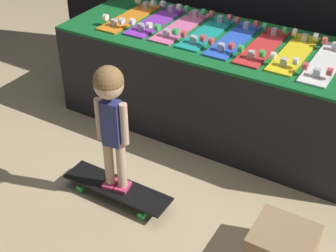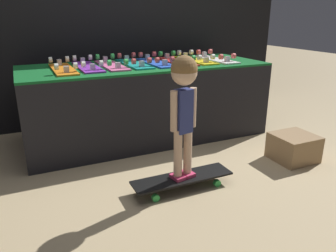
{
  "view_description": "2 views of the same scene",
  "coord_description": "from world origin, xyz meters",
  "px_view_note": "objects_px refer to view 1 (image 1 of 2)",
  "views": [
    {
      "loc": [
        1.3,
        -2.39,
        2.14
      ],
      "look_at": [
        0.01,
        -0.21,
        0.41
      ],
      "focal_mm": 50.0,
      "sensor_mm": 36.0,
      "label": 1
    },
    {
      "loc": [
        -1.14,
        -2.47,
        1.22
      ],
      "look_at": [
        -0.1,
        -0.2,
        0.35
      ],
      "focal_mm": 35.0,
      "sensor_mm": 36.0,
      "label": 2
    }
  ],
  "objects_px": {
    "skateboard_purple_on_rack": "(156,20)",
    "child": "(111,107)",
    "skateboard_teal_on_rack": "(207,31)",
    "skateboard_pink_on_rack": "(181,25)",
    "skateboard_orange_on_rack": "(131,16)",
    "skateboard_yellow_on_rack": "(294,52)",
    "skateboard_red_on_rack": "(263,45)",
    "skateboard_white_on_rack": "(326,62)",
    "storage_box": "(282,247)",
    "skateboard_blue_on_rack": "(234,38)",
    "skateboard_on_floor": "(117,188)"
  },
  "relations": [
    {
      "from": "skateboard_purple_on_rack",
      "to": "child",
      "type": "height_order",
      "value": "child"
    },
    {
      "from": "skateboard_teal_on_rack",
      "to": "skateboard_pink_on_rack",
      "type": "bearing_deg",
      "value": 179.54
    },
    {
      "from": "skateboard_purple_on_rack",
      "to": "child",
      "type": "bearing_deg",
      "value": -70.83
    },
    {
      "from": "skateboard_orange_on_rack",
      "to": "skateboard_yellow_on_rack",
      "type": "xyz_separation_m",
      "value": [
        1.34,
        0.02,
        0.0
      ]
    },
    {
      "from": "skateboard_orange_on_rack",
      "to": "skateboard_red_on_rack",
      "type": "bearing_deg",
      "value": 0.65
    },
    {
      "from": "skateboard_pink_on_rack",
      "to": "skateboard_white_on_rack",
      "type": "height_order",
      "value": "same"
    },
    {
      "from": "skateboard_white_on_rack",
      "to": "storage_box",
      "type": "bearing_deg",
      "value": -81.1
    },
    {
      "from": "skateboard_pink_on_rack",
      "to": "skateboard_white_on_rack",
      "type": "distance_m",
      "value": 1.11
    },
    {
      "from": "skateboard_red_on_rack",
      "to": "skateboard_white_on_rack",
      "type": "distance_m",
      "value": 0.45
    },
    {
      "from": "skateboard_blue_on_rack",
      "to": "skateboard_on_floor",
      "type": "xyz_separation_m",
      "value": [
        -0.27,
        -1.13,
        -0.69
      ]
    },
    {
      "from": "skateboard_white_on_rack",
      "to": "child",
      "type": "bearing_deg",
      "value": -130.47
    },
    {
      "from": "skateboard_yellow_on_rack",
      "to": "skateboard_blue_on_rack",
      "type": "bearing_deg",
      "value": -179.9
    },
    {
      "from": "child",
      "to": "storage_box",
      "type": "relative_size",
      "value": 2.54
    },
    {
      "from": "skateboard_purple_on_rack",
      "to": "skateboard_red_on_rack",
      "type": "xyz_separation_m",
      "value": [
        0.89,
        -0.02,
        0.0
      ]
    },
    {
      "from": "skateboard_red_on_rack",
      "to": "skateboard_yellow_on_rack",
      "type": "relative_size",
      "value": 1.0
    },
    {
      "from": "skateboard_teal_on_rack",
      "to": "skateboard_white_on_rack",
      "type": "bearing_deg",
      "value": -3.3
    },
    {
      "from": "skateboard_purple_on_rack",
      "to": "skateboard_white_on_rack",
      "type": "bearing_deg",
      "value": -2.22
    },
    {
      "from": "skateboard_orange_on_rack",
      "to": "skateboard_yellow_on_rack",
      "type": "height_order",
      "value": "same"
    },
    {
      "from": "skateboard_yellow_on_rack",
      "to": "skateboard_white_on_rack",
      "type": "height_order",
      "value": "same"
    },
    {
      "from": "child",
      "to": "skateboard_white_on_rack",
      "type": "bearing_deg",
      "value": 39.27
    },
    {
      "from": "skateboard_pink_on_rack",
      "to": "skateboard_white_on_rack",
      "type": "xyz_separation_m",
      "value": [
        1.11,
        -0.05,
        0.0
      ]
    },
    {
      "from": "skateboard_orange_on_rack",
      "to": "child",
      "type": "xyz_separation_m",
      "value": [
        0.62,
        -1.12,
        -0.06
      ]
    },
    {
      "from": "skateboard_white_on_rack",
      "to": "storage_box",
      "type": "xyz_separation_m",
      "value": [
        0.17,
        -1.06,
        -0.65
      ]
    },
    {
      "from": "child",
      "to": "storage_box",
      "type": "xyz_separation_m",
      "value": [
        1.1,
        0.04,
        -0.59
      ]
    },
    {
      "from": "skateboard_blue_on_rack",
      "to": "skateboard_teal_on_rack",
      "type": "bearing_deg",
      "value": 175.93
    },
    {
      "from": "skateboard_blue_on_rack",
      "to": "storage_box",
      "type": "height_order",
      "value": "skateboard_blue_on_rack"
    },
    {
      "from": "skateboard_on_floor",
      "to": "skateboard_white_on_rack",
      "type": "bearing_deg",
      "value": 49.53
    },
    {
      "from": "skateboard_blue_on_rack",
      "to": "skateboard_red_on_rack",
      "type": "xyz_separation_m",
      "value": [
        0.22,
        -0.0,
        0.0
      ]
    },
    {
      "from": "child",
      "to": "skateboard_on_floor",
      "type": "bearing_deg",
      "value": 0.0
    },
    {
      "from": "skateboard_teal_on_rack",
      "to": "skateboard_white_on_rack",
      "type": "distance_m",
      "value": 0.89
    },
    {
      "from": "skateboard_orange_on_rack",
      "to": "skateboard_blue_on_rack",
      "type": "xyz_separation_m",
      "value": [
        0.89,
        0.02,
        0.0
      ]
    },
    {
      "from": "skateboard_pink_on_rack",
      "to": "skateboard_red_on_rack",
      "type": "bearing_deg",
      "value": -1.93
    },
    {
      "from": "skateboard_orange_on_rack",
      "to": "storage_box",
      "type": "xyz_separation_m",
      "value": [
        1.72,
        -1.08,
        -0.65
      ]
    },
    {
      "from": "skateboard_orange_on_rack",
      "to": "skateboard_pink_on_rack",
      "type": "distance_m",
      "value": 0.45
    },
    {
      "from": "storage_box",
      "to": "skateboard_blue_on_rack",
      "type": "bearing_deg",
      "value": 127.32
    },
    {
      "from": "skateboard_blue_on_rack",
      "to": "skateboard_yellow_on_rack",
      "type": "distance_m",
      "value": 0.45
    },
    {
      "from": "skateboard_pink_on_rack",
      "to": "child",
      "type": "bearing_deg",
      "value": -81.26
    },
    {
      "from": "skateboard_white_on_rack",
      "to": "child",
      "type": "relative_size",
      "value": 0.77
    },
    {
      "from": "skateboard_teal_on_rack",
      "to": "skateboard_yellow_on_rack",
      "type": "xyz_separation_m",
      "value": [
        0.67,
        -0.02,
        0.0
      ]
    },
    {
      "from": "skateboard_purple_on_rack",
      "to": "skateboard_orange_on_rack",
      "type": "bearing_deg",
      "value": -171.34
    },
    {
      "from": "skateboard_purple_on_rack",
      "to": "skateboard_pink_on_rack",
      "type": "xyz_separation_m",
      "value": [
        0.22,
        0.0,
        0.0
      ]
    },
    {
      "from": "child",
      "to": "skateboard_teal_on_rack",
      "type": "bearing_deg",
      "value": 77.46
    },
    {
      "from": "skateboard_orange_on_rack",
      "to": "storage_box",
      "type": "height_order",
      "value": "skateboard_orange_on_rack"
    },
    {
      "from": "child",
      "to": "storage_box",
      "type": "height_order",
      "value": "child"
    },
    {
      "from": "skateboard_yellow_on_rack",
      "to": "storage_box",
      "type": "xyz_separation_m",
      "value": [
        0.39,
        -1.09,
        -0.65
      ]
    },
    {
      "from": "skateboard_teal_on_rack",
      "to": "skateboard_red_on_rack",
      "type": "xyz_separation_m",
      "value": [
        0.45,
        -0.02,
        0.0
      ]
    },
    {
      "from": "child",
      "to": "skateboard_blue_on_rack",
      "type": "bearing_deg",
      "value": 66.41
    },
    {
      "from": "skateboard_teal_on_rack",
      "to": "child",
      "type": "relative_size",
      "value": 0.77
    },
    {
      "from": "skateboard_teal_on_rack",
      "to": "child",
      "type": "bearing_deg",
      "value": -92.28
    },
    {
      "from": "skateboard_yellow_on_rack",
      "to": "skateboard_pink_on_rack",
      "type": "bearing_deg",
      "value": 178.92
    }
  ]
}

